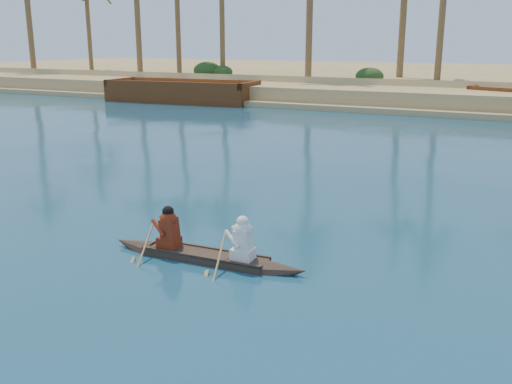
% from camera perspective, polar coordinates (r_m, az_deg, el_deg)
% --- Properties ---
extents(canoe, '(4.46, 0.80, 1.22)m').
position_cam_1_polar(canoe, '(11.84, -5.12, -5.74)').
color(canoe, '#402C23').
rests_on(canoe, ground).
extents(barge_left, '(11.45, 4.58, 1.87)m').
position_cam_1_polar(barge_left, '(43.26, -7.41, 9.81)').
color(barge_left, brown).
rests_on(barge_left, ground).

